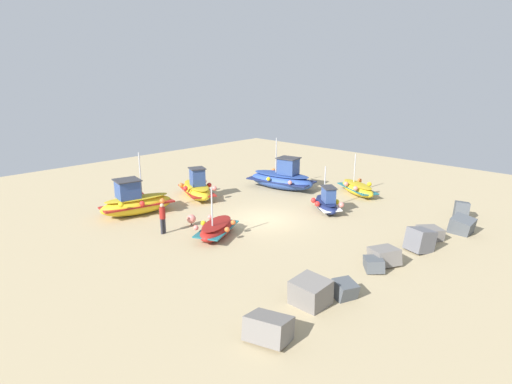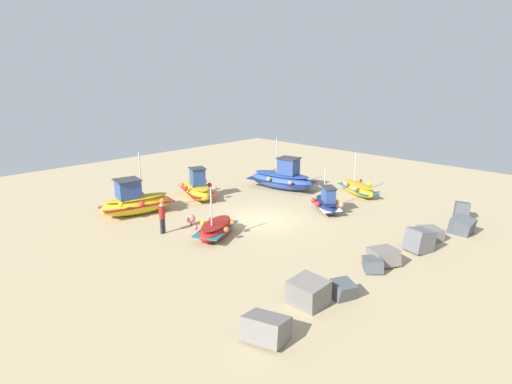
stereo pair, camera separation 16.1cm
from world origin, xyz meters
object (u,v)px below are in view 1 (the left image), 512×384
(fishing_boat_2, at_px, (217,229))
(person_walking, at_px, (163,216))
(fishing_boat_4, at_px, (282,178))
(mooring_buoy_0, at_px, (191,219))
(fishing_boat_0, at_px, (197,189))
(fishing_boat_1, at_px, (357,188))
(fishing_boat_3, at_px, (326,203))
(fishing_boat_5, at_px, (136,202))

(fishing_boat_2, distance_m, person_walking, 2.99)
(fishing_boat_2, distance_m, fishing_boat_4, 10.52)
(person_walking, bearing_deg, mooring_buoy_0, -85.89)
(fishing_boat_0, distance_m, fishing_boat_4, 6.47)
(fishing_boat_0, height_order, fishing_boat_2, fishing_boat_2)
(fishing_boat_1, height_order, fishing_boat_4, fishing_boat_4)
(fishing_boat_4, distance_m, mooring_buoy_0, 9.74)
(fishing_boat_1, xyz_separation_m, person_walking, (14.01, -3.36, 0.52))
(fishing_boat_3, bearing_deg, fishing_boat_1, 135.02)
(person_walking, bearing_deg, fishing_boat_3, -108.31)
(fishing_boat_2, xyz_separation_m, mooring_buoy_0, (-0.15, -2.36, -0.07))
(fishing_boat_1, relative_size, person_walking, 2.25)
(fishing_boat_5, bearing_deg, mooring_buoy_0, 117.84)
(fishing_boat_0, relative_size, fishing_boat_4, 0.80)
(fishing_boat_3, relative_size, fishing_boat_4, 0.58)
(fishing_boat_0, bearing_deg, fishing_boat_4, 87.62)
(fishing_boat_4, bearing_deg, fishing_boat_0, -125.10)
(fishing_boat_1, xyz_separation_m, fishing_boat_2, (12.30, -0.96, -0.01))
(fishing_boat_4, bearing_deg, person_walking, -93.35)
(fishing_boat_2, relative_size, fishing_boat_3, 1.10)
(fishing_boat_1, relative_size, fishing_boat_5, 0.82)
(fishing_boat_1, distance_m, person_walking, 14.42)
(fishing_boat_4, height_order, person_walking, fishing_boat_4)
(fishing_boat_5, bearing_deg, fishing_boat_1, 163.01)
(fishing_boat_1, height_order, mooring_buoy_0, fishing_boat_1)
(fishing_boat_3, xyz_separation_m, fishing_boat_5, (8.59, -7.97, 0.23))
(fishing_boat_1, bearing_deg, fishing_boat_5, -91.27)
(mooring_buoy_0, bearing_deg, fishing_boat_5, -73.99)
(fishing_boat_3, distance_m, mooring_buoy_0, 8.45)
(fishing_boat_2, bearing_deg, fishing_boat_1, -30.82)
(fishing_boat_4, bearing_deg, fishing_boat_2, -79.05)
(fishing_boat_0, xyz_separation_m, person_walking, (5.57, 4.17, 0.33))
(fishing_boat_0, height_order, person_walking, fishing_boat_0)
(fishing_boat_0, relative_size, fishing_boat_2, 1.26)
(fishing_boat_0, height_order, fishing_boat_3, fishing_boat_3)
(fishing_boat_4, xyz_separation_m, fishing_boat_5, (10.75, -2.44, -0.00))
(fishing_boat_0, bearing_deg, mooring_buoy_0, -19.59)
(fishing_boat_4, bearing_deg, fishing_boat_3, -32.17)
(fishing_boat_1, distance_m, fishing_boat_5, 15.17)
(mooring_buoy_0, bearing_deg, fishing_boat_4, -170.85)
(person_walking, bearing_deg, fishing_boat_1, -98.45)
(fishing_boat_1, height_order, person_walking, fishing_boat_1)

